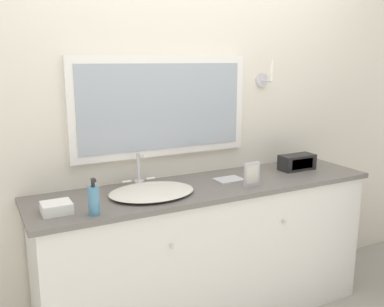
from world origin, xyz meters
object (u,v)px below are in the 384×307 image
Objects in this scene: sink_basin at (151,191)px; appliance_box at (297,162)px; soap_bottle at (94,200)px; picture_frame at (252,175)px.

appliance_box is at bearing 2.53° from sink_basin.
appliance_box is (1.44, 0.22, -0.02)m from soap_bottle.
picture_frame reaches higher than appliance_box.
picture_frame is at bearing -13.41° from sink_basin.
appliance_box is 1.68× the size of picture_frame.
soap_bottle is 0.94m from picture_frame.
sink_basin is at bearing 166.59° from picture_frame.
appliance_box is (1.08, 0.05, 0.03)m from sink_basin.
soap_bottle is 1.46m from appliance_box.
sink_basin is 2.62× the size of soap_bottle.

